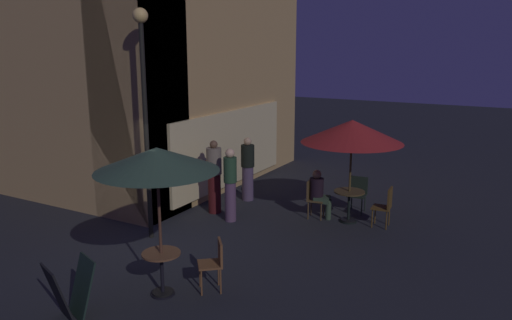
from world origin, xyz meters
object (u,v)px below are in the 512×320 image
(cafe_chair_1, at_px, (313,196))
(street_lamp_near_corner, at_px, (144,90))
(cafe_table_0, at_px, (349,200))
(cafe_chair_0, at_px, (358,191))
(cafe_table_1, at_px, (162,266))
(patron_standing_2, at_px, (248,169))
(patron_standing_1, at_px, (214,177))
(patron_standing_3, at_px, (230,184))
(menu_sandwich_board, at_px, (70,291))
(patio_umbrella_1, at_px, (157,160))
(cafe_chair_2, at_px, (386,204))
(patio_umbrella_0, at_px, (352,132))
(cafe_chair_3, at_px, (215,260))
(patron_seated_0, at_px, (319,191))

(cafe_chair_1, bearing_deg, street_lamp_near_corner, -141.50)
(cafe_table_0, relative_size, cafe_chair_0, 0.86)
(cafe_table_1, bearing_deg, patron_standing_2, 14.92)
(cafe_table_1, relative_size, patron_standing_1, 0.41)
(patron_standing_3, bearing_deg, patron_standing_1, -165.46)
(street_lamp_near_corner, xyz_separation_m, cafe_table_1, (-1.89, -1.88, -2.69))
(menu_sandwich_board, height_order, cafe_table_1, menu_sandwich_board)
(cafe_chair_0, height_order, cafe_chair_1, cafe_chair_1)
(cafe_chair_1, xyz_separation_m, patron_standing_1, (-0.83, 2.28, 0.36))
(patron_standing_1, relative_size, patron_standing_3, 1.04)
(patio_umbrella_1, height_order, cafe_chair_2, patio_umbrella_1)
(cafe_chair_2, bearing_deg, menu_sandwich_board, 59.84)
(patio_umbrella_0, bearing_deg, cafe_chair_3, 168.81)
(patron_standing_2, bearing_deg, street_lamp_near_corner, 52.53)
(cafe_chair_0, xyz_separation_m, cafe_chair_3, (-5.22, 0.81, 0.02))
(patron_seated_0, bearing_deg, cafe_table_1, -109.71)
(patio_umbrella_1, xyz_separation_m, cafe_chair_0, (5.78, -1.49, -1.79))
(cafe_chair_0, bearing_deg, cafe_table_0, 0.00)
(menu_sandwich_board, xyz_separation_m, patron_standing_3, (4.91, 0.22, 0.43))
(street_lamp_near_corner, relative_size, patio_umbrella_1, 1.91)
(cafe_chair_2, height_order, patron_standing_1, patron_standing_1)
(cafe_chair_2, bearing_deg, cafe_chair_0, -45.13)
(cafe_chair_3, bearing_deg, patron_standing_2, -105.82)
(street_lamp_near_corner, xyz_separation_m, patron_standing_3, (1.74, -0.95, -2.30))
(cafe_table_0, distance_m, cafe_chair_1, 0.87)
(street_lamp_near_corner, height_order, menu_sandwich_board, street_lamp_near_corner)
(patio_umbrella_1, bearing_deg, street_lamp_near_corner, 44.93)
(patron_standing_3, bearing_deg, cafe_chair_3, -21.91)
(cafe_chair_0, bearing_deg, patio_umbrella_1, -18.19)
(patio_umbrella_0, bearing_deg, patron_standing_1, 107.35)
(patron_seated_0, bearing_deg, patron_standing_2, 158.74)
(patio_umbrella_1, relative_size, cafe_chair_3, 2.84)
(cafe_table_0, xyz_separation_m, cafe_chair_0, (0.85, 0.06, -0.02))
(patio_umbrella_1, xyz_separation_m, patron_standing_3, (3.63, 0.93, -1.42))
(cafe_chair_1, distance_m, patron_standing_1, 2.46)
(cafe_chair_0, height_order, cafe_chair_3, cafe_chair_3)
(patio_umbrella_0, relative_size, patron_seated_0, 2.03)
(cafe_table_1, distance_m, cafe_chair_0, 5.97)
(cafe_table_0, bearing_deg, patio_umbrella_1, 162.62)
(cafe_chair_0, distance_m, patron_standing_1, 3.61)
(cafe_chair_1, relative_size, patron_standing_2, 0.55)
(cafe_chair_0, relative_size, cafe_chair_2, 0.93)
(cafe_table_0, height_order, patron_seated_0, patron_seated_0)
(patron_standing_2, bearing_deg, cafe_chair_1, 137.98)
(cafe_table_0, relative_size, patio_umbrella_1, 0.30)
(cafe_chair_2, distance_m, patron_standing_2, 3.81)
(patio_umbrella_0, bearing_deg, cafe_chair_1, 99.96)
(patio_umbrella_1, bearing_deg, patron_standing_2, 14.92)
(street_lamp_near_corner, relative_size, patron_standing_3, 2.74)
(cafe_table_0, bearing_deg, menu_sandwich_board, 160.12)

